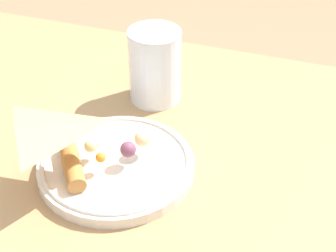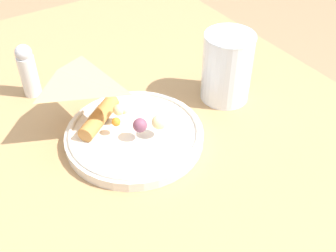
# 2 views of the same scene
# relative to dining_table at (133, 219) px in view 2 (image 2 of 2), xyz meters

# --- Properties ---
(dining_table) EXTENTS (1.16, 0.86, 0.71)m
(dining_table) POSITION_rel_dining_table_xyz_m (0.00, 0.00, 0.00)
(dining_table) COLOR #A87F51
(dining_table) RESTS_ON ground_plane
(plate_pizza) EXTENTS (0.21, 0.21, 0.05)m
(plate_pizza) POSITION_rel_dining_table_xyz_m (-0.07, 0.04, 0.11)
(plate_pizza) COLOR silver
(plate_pizza) RESTS_ON dining_table
(milk_glass) EXTENTS (0.08, 0.08, 0.12)m
(milk_glass) POSITION_rel_dining_table_xyz_m (-0.08, 0.23, 0.15)
(milk_glass) COLOR white
(milk_glass) RESTS_ON dining_table
(salt_shaker) EXTENTS (0.03, 0.03, 0.10)m
(salt_shaker) POSITION_rel_dining_table_xyz_m (-0.27, -0.04, 0.14)
(salt_shaker) COLOR silver
(salt_shaker) RESTS_ON dining_table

